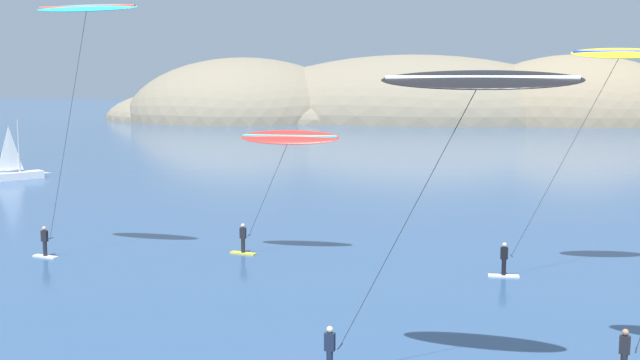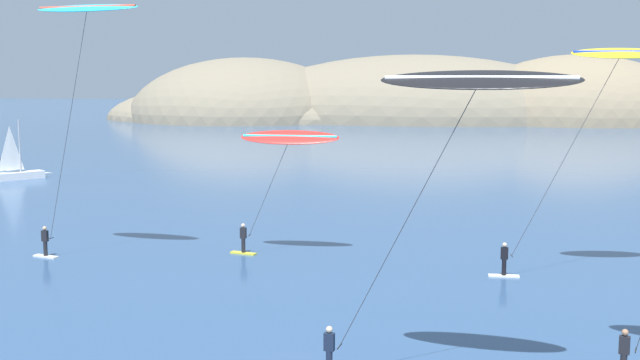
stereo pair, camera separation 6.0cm
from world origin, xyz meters
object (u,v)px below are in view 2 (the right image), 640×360
(kitesurfer_black, at_px, (468,100))
(kitesurfer_red, at_px, (286,147))
(sailboat_near, at_px, (21,172))
(kitesurfer_yellow, at_px, (610,72))
(kitesurfer_cyan, at_px, (84,27))

(kitesurfer_black, relative_size, kitesurfer_red, 1.45)
(kitesurfer_red, bearing_deg, sailboat_near, 139.73)
(kitesurfer_yellow, height_order, kitesurfer_cyan, kitesurfer_cyan)
(kitesurfer_cyan, relative_size, kitesurfer_red, 1.95)
(kitesurfer_black, distance_m, kitesurfer_cyan, 24.68)
(kitesurfer_black, relative_size, kitesurfer_yellow, 0.90)
(kitesurfer_cyan, distance_m, kitesurfer_red, 12.18)
(kitesurfer_black, bearing_deg, kitesurfer_cyan, 143.41)
(sailboat_near, height_order, kitesurfer_yellow, kitesurfer_yellow)
(kitesurfer_red, bearing_deg, kitesurfer_black, -61.25)
(kitesurfer_black, height_order, kitesurfer_yellow, kitesurfer_yellow)
(kitesurfer_black, relative_size, kitesurfer_cyan, 0.74)
(kitesurfer_yellow, bearing_deg, sailboat_near, 148.80)
(kitesurfer_cyan, bearing_deg, sailboat_near, 126.27)
(kitesurfer_black, xyz_separation_m, kitesurfer_red, (-9.68, 17.64, -3.09))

